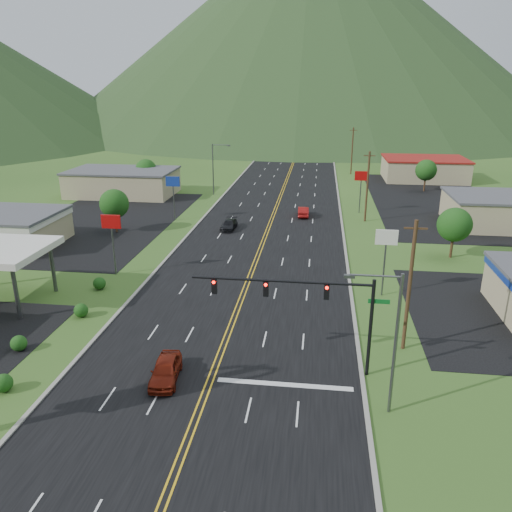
# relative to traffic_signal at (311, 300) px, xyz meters

# --- Properties ---
(traffic_signal) EXTENTS (13.10, 0.43, 7.00)m
(traffic_signal) POSITION_rel_traffic_signal_xyz_m (0.00, 0.00, 0.00)
(traffic_signal) COLOR black
(traffic_signal) RESTS_ON ground
(streetlight_east) EXTENTS (3.28, 0.25, 9.00)m
(streetlight_east) POSITION_rel_traffic_signal_xyz_m (4.70, -4.00, -0.15)
(streetlight_east) COLOR #59595E
(streetlight_east) RESTS_ON ground
(streetlight_west) EXTENTS (3.28, 0.25, 9.00)m
(streetlight_west) POSITION_rel_traffic_signal_xyz_m (-18.16, 56.00, -0.15)
(streetlight_west) COLOR #59595E
(streetlight_west) RESTS_ON ground
(building_west_far) EXTENTS (18.40, 11.40, 4.50)m
(building_west_far) POSITION_rel_traffic_signal_xyz_m (-34.48, 54.00, -3.07)
(building_west_far) COLOR tan
(building_west_far) RESTS_ON ground
(building_east_mid) EXTENTS (14.40, 11.40, 4.30)m
(building_east_mid) POSITION_rel_traffic_signal_xyz_m (25.52, 41.00, -3.17)
(building_east_mid) COLOR tan
(building_east_mid) RESTS_ON ground
(building_east_far) EXTENTS (16.40, 12.40, 4.50)m
(building_east_far) POSITION_rel_traffic_signal_xyz_m (21.52, 76.00, -3.07)
(building_east_far) COLOR tan
(building_east_far) RESTS_ON ground
(pole_sign_west_a) EXTENTS (2.00, 0.18, 6.40)m
(pole_sign_west_a) POSITION_rel_traffic_signal_xyz_m (-20.48, 16.00, -0.28)
(pole_sign_west_a) COLOR #59595E
(pole_sign_west_a) RESTS_ON ground
(pole_sign_west_b) EXTENTS (2.00, 0.18, 6.40)m
(pole_sign_west_b) POSITION_rel_traffic_signal_xyz_m (-20.48, 38.00, -0.28)
(pole_sign_west_b) COLOR #59595E
(pole_sign_west_b) RESTS_ON ground
(pole_sign_east_a) EXTENTS (2.00, 0.18, 6.40)m
(pole_sign_east_a) POSITION_rel_traffic_signal_xyz_m (6.52, 14.00, -0.28)
(pole_sign_east_a) COLOR #59595E
(pole_sign_east_a) RESTS_ON ground
(pole_sign_east_b) EXTENTS (2.00, 0.18, 6.40)m
(pole_sign_east_b) POSITION_rel_traffic_signal_xyz_m (6.52, 46.00, -0.28)
(pole_sign_east_b) COLOR #59595E
(pole_sign_east_b) RESTS_ON ground
(tree_west_a) EXTENTS (3.84, 3.84, 5.82)m
(tree_west_a) POSITION_rel_traffic_signal_xyz_m (-26.48, 31.00, -1.44)
(tree_west_a) COLOR #382314
(tree_west_a) RESTS_ON ground
(tree_west_b) EXTENTS (3.84, 3.84, 5.82)m
(tree_west_b) POSITION_rel_traffic_signal_xyz_m (-31.48, 58.00, -1.44)
(tree_west_b) COLOR #382314
(tree_west_b) RESTS_ON ground
(tree_east_a) EXTENTS (3.84, 3.84, 5.82)m
(tree_east_a) POSITION_rel_traffic_signal_xyz_m (15.52, 26.00, -1.44)
(tree_east_a) COLOR #382314
(tree_east_a) RESTS_ON ground
(tree_east_b) EXTENTS (3.84, 3.84, 5.82)m
(tree_east_b) POSITION_rel_traffic_signal_xyz_m (19.52, 64.00, -1.44)
(tree_east_b) COLOR #382314
(tree_east_b) RESTS_ON ground
(utility_pole_a) EXTENTS (1.60, 0.28, 10.00)m
(utility_pole_a) POSITION_rel_traffic_signal_xyz_m (7.02, 4.00, -0.20)
(utility_pole_a) COLOR #382314
(utility_pole_a) RESTS_ON ground
(utility_pole_b) EXTENTS (1.60, 0.28, 10.00)m
(utility_pole_b) POSITION_rel_traffic_signal_xyz_m (7.02, 41.00, -0.20)
(utility_pole_b) COLOR #382314
(utility_pole_b) RESTS_ON ground
(utility_pole_c) EXTENTS (1.60, 0.28, 10.00)m
(utility_pole_c) POSITION_rel_traffic_signal_xyz_m (7.02, 81.00, -0.20)
(utility_pole_c) COLOR #382314
(utility_pole_c) RESTS_ON ground
(utility_pole_d) EXTENTS (1.60, 0.28, 10.00)m
(utility_pole_d) POSITION_rel_traffic_signal_xyz_m (7.02, 121.00, -0.20)
(utility_pole_d) COLOR #382314
(utility_pole_d) RESTS_ON ground
(mountain_n) EXTENTS (220.00, 220.00, 85.00)m
(mountain_n) POSITION_rel_traffic_signal_xyz_m (-6.48, 206.00, 37.17)
(mountain_n) COLOR #263F1C
(mountain_n) RESTS_ON ground
(car_red_near) EXTENTS (2.24, 4.57, 1.50)m
(car_red_near) POSITION_rel_traffic_signal_xyz_m (-9.44, -2.44, -4.58)
(car_red_near) COLOR maroon
(car_red_near) RESTS_ON ground
(car_dark_mid) EXTENTS (1.96, 4.43, 1.26)m
(car_dark_mid) POSITION_rel_traffic_signal_xyz_m (-11.73, 34.16, -4.70)
(car_dark_mid) COLOR black
(car_dark_mid) RESTS_ON ground
(car_red_far) EXTENTS (1.73, 4.51, 1.47)m
(car_red_far) POSITION_rel_traffic_signal_xyz_m (-1.97, 42.54, -4.60)
(car_red_far) COLOR maroon
(car_red_far) RESTS_ON ground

